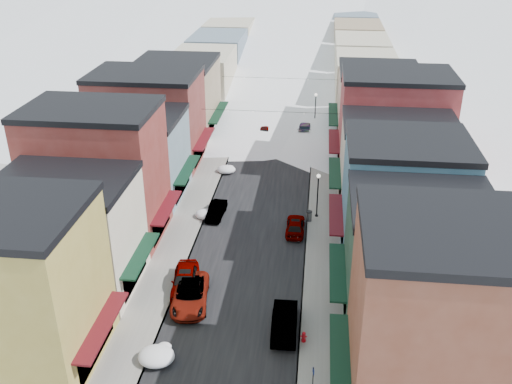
% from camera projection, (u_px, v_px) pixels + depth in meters
% --- Properties ---
extents(road, '(10.00, 160.00, 0.01)m').
position_uv_depth(road, '(281.00, 110.00, 87.32)').
color(road, black).
rests_on(road, ground).
extents(sidewalk_left, '(3.20, 160.00, 0.15)m').
position_uv_depth(sidewalk_left, '(239.00, 108.00, 87.95)').
color(sidewalk_left, gray).
rests_on(sidewalk_left, ground).
extents(sidewalk_right, '(3.20, 160.00, 0.15)m').
position_uv_depth(sidewalk_right, '(325.00, 111.00, 86.62)').
color(sidewalk_right, gray).
rests_on(sidewalk_right, ground).
extents(curb_left, '(0.10, 160.00, 0.15)m').
position_uv_depth(curb_left, '(249.00, 108.00, 87.80)').
color(curb_left, slate).
rests_on(curb_left, ground).
extents(curb_right, '(0.10, 160.00, 0.15)m').
position_uv_depth(curb_right, '(314.00, 110.00, 86.78)').
color(curb_right, slate).
rests_on(curb_right, ground).
extents(bldg_l_yellow, '(11.30, 8.70, 11.50)m').
position_uv_depth(bldg_l_yellow, '(12.00, 288.00, 36.17)').
color(bldg_l_yellow, '#B09941').
rests_on(bldg_l_yellow, ground).
extents(bldg_l_cream, '(11.30, 8.20, 9.50)m').
position_uv_depth(bldg_l_cream, '(69.00, 234.00, 44.19)').
color(bldg_l_cream, beige).
rests_on(bldg_l_cream, ground).
extents(bldg_l_brick_near, '(12.30, 8.20, 12.50)m').
position_uv_depth(bldg_l_brick_near, '(97.00, 174.00, 50.71)').
color(bldg_l_brick_near, maroon).
rests_on(bldg_l_brick_near, ground).
extents(bldg_l_grayblue, '(11.30, 9.20, 9.00)m').
position_uv_depth(bldg_l_grayblue, '(134.00, 156.00, 59.01)').
color(bldg_l_grayblue, gray).
rests_on(bldg_l_grayblue, ground).
extents(bldg_l_brick_far, '(13.30, 9.20, 11.00)m').
position_uv_depth(bldg_l_brick_far, '(148.00, 118.00, 66.70)').
color(bldg_l_brick_far, maroon).
rests_on(bldg_l_brick_far, ground).
extents(bldg_l_tan, '(11.30, 11.20, 10.00)m').
position_uv_depth(bldg_l_tan, '(177.00, 98.00, 75.74)').
color(bldg_l_tan, '#988264').
rests_on(bldg_l_tan, ground).
extents(bldg_r_brick_near, '(12.30, 9.20, 12.50)m').
position_uv_depth(bldg_r_brick_near, '(452.00, 322.00, 32.35)').
color(bldg_r_brick_near, brown).
rests_on(bldg_r_brick_near, ground).
extents(bldg_r_green, '(11.30, 9.20, 9.50)m').
position_uv_depth(bldg_r_green, '(417.00, 258.00, 41.09)').
color(bldg_r_green, '#1A3727').
rests_on(bldg_r_green, ground).
extents(bldg_r_blue, '(11.30, 9.20, 10.50)m').
position_uv_depth(bldg_r_blue, '(403.00, 196.00, 48.90)').
color(bldg_r_blue, '#386780').
rests_on(bldg_r_blue, ground).
extents(bldg_r_cream, '(12.30, 9.20, 9.00)m').
position_uv_depth(bldg_r_cream, '(397.00, 163.00, 57.20)').
color(bldg_r_cream, beige).
rests_on(bldg_r_cream, ground).
extents(bldg_r_brick_far, '(13.30, 9.20, 11.50)m').
position_uv_depth(bldg_r_brick_far, '(394.00, 122.00, 64.63)').
color(bldg_r_brick_far, maroon).
rests_on(bldg_r_brick_far, ground).
extents(bldg_r_tan, '(11.30, 11.20, 9.50)m').
position_uv_depth(bldg_r_tan, '(377.00, 104.00, 74.09)').
color(bldg_r_tan, tan).
rests_on(bldg_r_tan, ground).
extents(distant_blocks, '(34.00, 55.00, 8.00)m').
position_uv_depth(distant_blocks, '(291.00, 51.00, 106.07)').
color(distant_blocks, gray).
rests_on(distant_blocks, ground).
extents(overhead_cables, '(16.40, 15.04, 0.04)m').
position_uv_depth(overhead_cables, '(275.00, 93.00, 73.44)').
color(overhead_cables, black).
rests_on(overhead_cables, ground).
extents(car_white_suv, '(3.37, 6.08, 1.61)m').
position_uv_depth(car_white_suv, '(190.00, 295.00, 43.71)').
color(car_white_suv, silver).
rests_on(car_white_suv, ground).
extents(car_silver_sedan, '(2.62, 5.26, 1.72)m').
position_uv_depth(car_silver_sedan, '(185.00, 280.00, 45.37)').
color(car_silver_sedan, '#A9ADB1').
rests_on(car_silver_sedan, ground).
extents(car_dark_hatch, '(1.63, 4.09, 1.32)m').
position_uv_depth(car_dark_hatch, '(216.00, 210.00, 56.36)').
color(car_dark_hatch, black).
rests_on(car_dark_hatch, ground).
extents(car_silver_wagon, '(2.70, 5.36, 1.49)m').
position_uv_depth(car_silver_wagon, '(245.00, 126.00, 78.53)').
color(car_silver_wagon, gray).
rests_on(car_silver_wagon, ground).
extents(car_green_sedan, '(1.91, 5.15, 1.68)m').
position_uv_depth(car_green_sedan, '(285.00, 321.00, 40.84)').
color(car_green_sedan, black).
rests_on(car_green_sedan, ground).
extents(car_gray_suv, '(1.74, 4.32, 1.47)m').
position_uv_depth(car_gray_suv, '(295.00, 225.00, 53.53)').
color(car_gray_suv, gray).
rests_on(car_gray_suv, ground).
extents(car_black_sedan, '(2.23, 5.22, 1.50)m').
position_uv_depth(car_black_sedan, '(305.00, 128.00, 77.64)').
color(car_black_sedan, black).
rests_on(car_black_sedan, ground).
extents(car_lane_silver, '(1.75, 4.15, 1.40)m').
position_uv_depth(car_lane_silver, '(264.00, 132.00, 76.23)').
color(car_lane_silver, gray).
rests_on(car_lane_silver, ground).
extents(car_lane_white, '(3.07, 5.80, 1.55)m').
position_uv_depth(car_lane_white, '(294.00, 92.00, 93.16)').
color(car_lane_white, white).
rests_on(car_lane_white, ground).
extents(fire_hydrant, '(0.46, 0.35, 0.78)m').
position_uv_depth(fire_hydrant, '(304.00, 337.00, 39.80)').
color(fire_hydrant, red).
rests_on(fire_hydrant, sidewalk_right).
extents(parking_sign, '(0.11, 0.29, 2.19)m').
position_uv_depth(parking_sign, '(313.00, 379.00, 34.98)').
color(parking_sign, black).
rests_on(parking_sign, sidewalk_right).
extents(trash_can, '(0.60, 0.60, 1.02)m').
position_uv_depth(trash_can, '(309.00, 216.00, 55.34)').
color(trash_can, '#55575A').
rests_on(trash_can, sidewalk_right).
extents(streetlamp_near, '(0.38, 0.38, 4.54)m').
position_uv_depth(streetlamp_near, '(318.00, 190.00, 55.14)').
color(streetlamp_near, black).
rests_on(streetlamp_near, sidewalk_right).
extents(streetlamp_far, '(0.41, 0.41, 4.97)m').
position_uv_depth(streetlamp_far, '(315.00, 106.00, 78.05)').
color(streetlamp_far, black).
rests_on(streetlamp_far, sidewalk_right).
extents(planter_far, '(0.44, 0.44, 0.57)m').
position_uv_depth(planter_far, '(333.00, 363.00, 37.61)').
color(planter_far, '#2E6532').
rests_on(planter_far, sidewalk_right).
extents(snow_pile_near, '(2.49, 2.74, 1.06)m').
position_uv_depth(snow_pile_near, '(157.00, 356.00, 38.14)').
color(snow_pile_near, white).
rests_on(snow_pile_near, ground).
extents(snow_pile_mid, '(2.08, 2.48, 0.88)m').
position_uv_depth(snow_pile_mid, '(206.00, 214.00, 56.21)').
color(snow_pile_mid, white).
rests_on(snow_pile_mid, ground).
extents(snow_pile_far, '(2.09, 2.49, 0.89)m').
position_uv_depth(snow_pile_far, '(227.00, 169.00, 65.98)').
color(snow_pile_far, white).
rests_on(snow_pile_far, ground).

